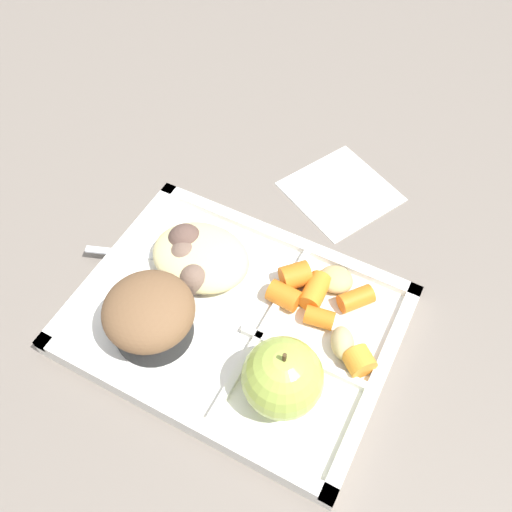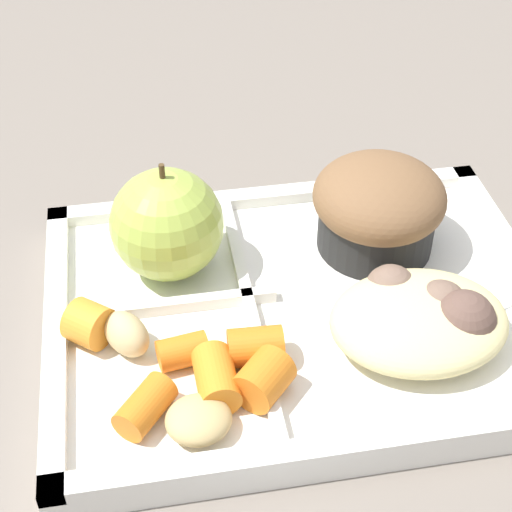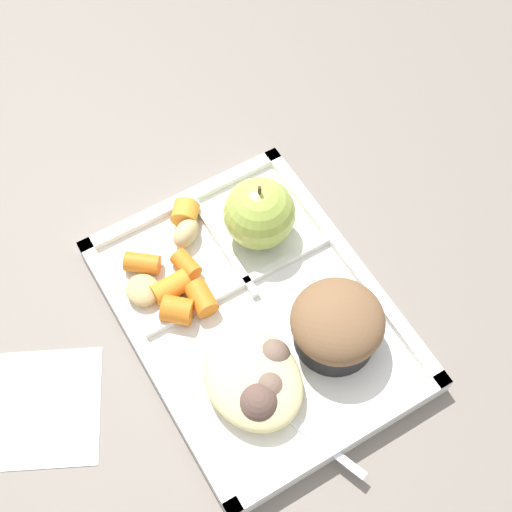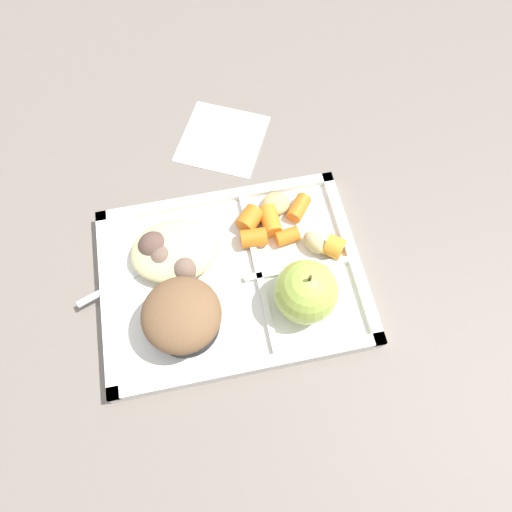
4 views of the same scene
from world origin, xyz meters
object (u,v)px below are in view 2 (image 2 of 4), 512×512
object	(u,v)px
lunch_tray	(298,312)
green_apple	(167,224)
plastic_fork	(463,322)
bran_muffin	(378,207)

from	to	relation	value
lunch_tray	green_apple	size ratio (longest dim) A/B	3.84
green_apple	lunch_tray	bearing A→B (deg)	-33.50
lunch_tray	green_apple	distance (m)	0.10
plastic_fork	lunch_tray	bearing A→B (deg)	161.23
lunch_tray	bran_muffin	size ratio (longest dim) A/B	3.59
lunch_tray	bran_muffin	xyz separation A→B (m)	(0.06, 0.05, 0.04)
lunch_tray	bran_muffin	distance (m)	0.09
green_apple	plastic_fork	world-z (taller)	green_apple
green_apple	plastic_fork	size ratio (longest dim) A/B	0.52
plastic_fork	green_apple	bearing A→B (deg)	154.28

